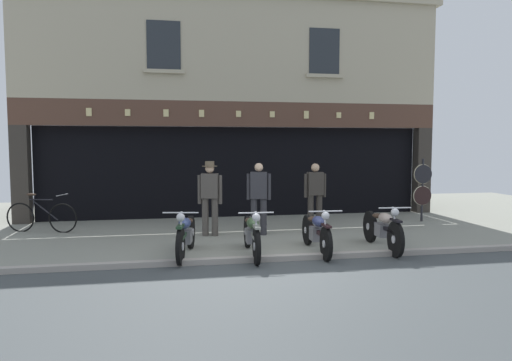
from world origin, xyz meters
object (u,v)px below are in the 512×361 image
Objects in this scene: motorcycle_center at (316,231)px; salesman_left at (210,195)px; salesman_right at (315,193)px; leaning_bicycle at (41,216)px; motorcycle_center_right at (382,228)px; shopkeeper_center at (259,195)px; advert_board_near at (169,159)px; motorcycle_center_left at (252,233)px; motorcycle_left at (186,234)px; tyre_sign_pole at (423,186)px.

motorcycle_center is 2.81m from salesman_left.
leaning_bicycle is at bearing -6.19° from salesman_right.
motorcycle_center is at bearing 5.33° from motorcycle_center_right.
salesman_left is at bearing 6.73° from shopkeeper_center.
motorcycle_center_right is 2.05× the size of advert_board_near.
leaning_bicycle is (-4.56, 3.21, -0.04)m from motorcycle_center_left.
motorcycle_center is at bearing -59.71° from advert_board_near.
leaning_bicycle is at bearing -32.59° from motorcycle_center_left.
leaning_bicycle is (-5.06, 1.27, -0.54)m from shopkeeper_center.
motorcycle_left is 2.50m from motorcycle_center.
motorcycle_center is 1.14× the size of leaning_bicycle.
tyre_sign_pole is (5.86, 0.98, 0.03)m from salesman_left.
salesman_left is at bearing 9.42° from salesman_right.
salesman_right is at bearing -170.28° from tyre_sign_pole.
salesman_left reaches higher than motorcycle_center_right.
salesman_right is 0.94× the size of leaning_bicycle.
advert_board_near is at bearing -76.00° from motorcycle_left.
motorcycle_center_left is 3.22m from salesman_right.
shopkeeper_center reaches higher than salesman_right.
motorcycle_center_left is 1.02× the size of motorcycle_center.
shopkeeper_center is 4.87m from tyre_sign_pole.
shopkeeper_center is at bearing -167.22° from tyre_sign_pole.
motorcycle_center_right is 1.17× the size of leaning_bicycle.
tyre_sign_pole is at bearing -155.33° from shopkeeper_center.
motorcycle_center_right is at bearing 83.42° from leaning_bicycle.
salesman_left is 1.12m from shopkeeper_center.
salesman_left is (-0.62, 2.04, 0.53)m from motorcycle_center_left.
salesman_left is at bearing -26.82° from motorcycle_center_right.
leaning_bicycle is at bearing -4.31° from salesman_left.
motorcycle_center_left is 1.21× the size of shopkeeper_center.
salesman_right reaches higher than motorcycle_center_right.
shopkeeper_center is at bearing -123.85° from motorcycle_left.
salesman_left is (0.60, 1.88, 0.52)m from motorcycle_left.
motorcycle_center is at bearing -172.84° from motorcycle_left.
motorcycle_center is 2.59m from salesman_right.
motorcycle_left is 0.96× the size of motorcycle_center_right.
advert_board_near reaches higher than leaning_bicycle.
shopkeeper_center is 0.97× the size of tyre_sign_pole.
shopkeeper_center is at bearing -36.79° from motorcycle_center_right.
salesman_left is at bearing -70.57° from motorcycle_center_left.
advert_board_near is at bearing -44.32° from motorcycle_center_right.
shopkeeper_center is 0.96× the size of leaning_bicycle.
salesman_right is (3.24, 2.31, 0.47)m from motorcycle_left.
shopkeeper_center is (-0.78, 1.91, 0.51)m from motorcycle_center.
shopkeeper_center is 1.68× the size of advert_board_near.
motorcycle_center is at bearing 124.00° from shopkeeper_center.
motorcycle_center is (2.49, -0.13, -0.01)m from motorcycle_left.
salesman_left is 4.15m from leaning_bicycle.
advert_board_near is at bearing -33.54° from salesman_right.
motorcycle_center is 1.16× the size of salesman_left.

